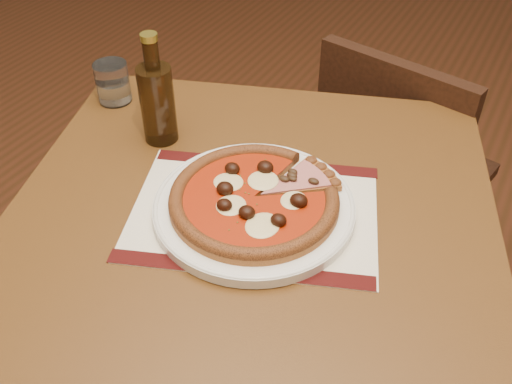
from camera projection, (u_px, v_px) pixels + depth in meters
table at (251, 255)px, 1.00m from camera, size 1.02×1.02×0.75m
chair_far at (396, 167)px, 1.49m from camera, size 0.45×0.45×0.80m
placemat at (254, 212)px, 0.93m from camera, size 0.47×0.41×0.00m
plate at (254, 207)px, 0.93m from camera, size 0.33×0.33×0.02m
pizza at (254, 198)px, 0.91m from camera, size 0.27×0.27×0.04m
ham_slice at (307, 184)px, 0.95m from camera, size 0.11×0.14×0.02m
water_glass at (113, 83)px, 1.17m from camera, size 0.09×0.09×0.08m
bottle at (157, 101)px, 1.04m from camera, size 0.06×0.06×0.21m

